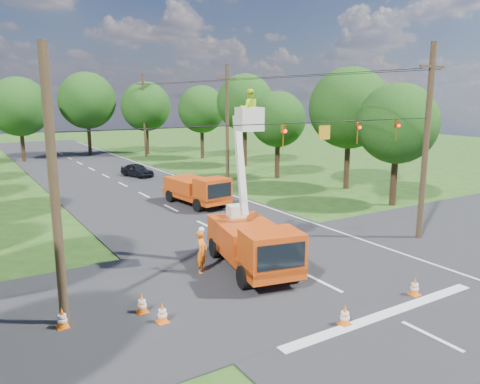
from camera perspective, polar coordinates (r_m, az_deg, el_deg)
ground at (r=36.08m, az=-11.61°, el=-0.41°), size 140.00×140.00×0.00m
road_main at (r=36.08m, az=-11.61°, el=-0.41°), size 12.00×100.00×0.06m
road_cross at (r=20.78m, az=6.35°, el=-9.26°), size 56.00×10.00×0.07m
stop_bar at (r=17.36m, az=17.36°, el=-14.12°), size 9.00×0.45×0.02m
edge_line at (r=38.33m, az=-3.75°, el=0.50°), size 0.12×90.00×0.02m
bucket_truck at (r=20.00m, az=1.58°, el=-5.18°), size 3.45×6.42×7.67m
second_truck at (r=32.06m, az=-5.19°, el=0.30°), size 2.73×5.87×2.13m
ground_worker at (r=19.99m, az=-4.68°, el=-7.25°), size 0.80×0.80×1.86m
distant_car at (r=44.53m, az=-12.44°, el=2.62°), size 2.50×3.88×1.23m
traffic_cone_0 at (r=16.15m, az=12.67°, el=-14.48°), size 0.38×0.38×0.71m
traffic_cone_1 at (r=19.10m, az=20.53°, el=-10.74°), size 0.38×0.38×0.71m
traffic_cone_2 at (r=25.95m, az=2.55°, el=-4.09°), size 0.38×0.38×0.71m
traffic_cone_3 at (r=27.66m, az=-1.01°, el=-3.08°), size 0.38×0.38×0.71m
traffic_cone_4 at (r=16.14m, az=-9.45°, el=-14.35°), size 0.38×0.38×0.71m
traffic_cone_5 at (r=16.93m, az=-11.86°, el=-13.16°), size 0.38×0.38×0.71m
traffic_cone_6 at (r=16.63m, az=-20.85°, el=-14.19°), size 0.38×0.38×0.71m
traffic_cone_7 at (r=35.30m, az=-2.83°, el=0.14°), size 0.38×0.38×0.71m
pole_right_near at (r=25.71m, az=21.75°, el=5.73°), size 1.80×0.30×10.00m
pole_right_mid at (r=40.84m, az=-1.57°, el=8.44°), size 1.80×0.30×10.00m
pole_right_far at (r=58.94m, az=-11.60°, el=9.19°), size 1.80×0.30×10.00m
pole_left at (r=15.66m, az=-21.69°, el=0.17°), size 0.30×0.30×9.00m
signal_span at (r=20.94m, az=11.56°, el=7.27°), size 18.00×0.29×1.07m
tree_right_a at (r=33.30m, az=18.65°, el=7.90°), size 5.40×5.40×8.28m
tree_right_b at (r=38.41m, az=13.20°, el=9.92°), size 6.40×6.40×9.65m
tree_right_c at (r=42.59m, az=4.65°, el=8.81°), size 5.00×5.00×7.83m
tree_right_d at (r=50.04m, az=0.62°, el=10.83°), size 6.00×6.00×9.70m
tree_right_e at (r=56.50m, az=-4.69°, el=10.01°), size 5.60×5.60×8.63m
tree_far_a at (r=58.61m, az=-25.32°, el=9.38°), size 6.60×6.60×9.50m
tree_far_b at (r=62.04m, az=-18.16°, el=10.54°), size 7.00×7.00×10.32m
tree_far_c at (r=61.14m, az=-11.41°, el=10.18°), size 6.20×6.20×9.18m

